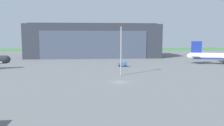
# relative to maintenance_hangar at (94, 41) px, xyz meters

# --- Properties ---
(ground_plane) EXTENTS (440.00, 440.00, 0.00)m
(ground_plane) POSITION_rel_maintenance_hangar_xyz_m (7.39, -90.31, -11.08)
(ground_plane) COLOR slate
(grass_field_strip) EXTENTS (440.00, 56.00, 0.08)m
(grass_field_strip) POSITION_rel_maintenance_hangar_xyz_m (7.39, 97.85, -11.04)
(grass_field_strip) COLOR #3C7B3B
(grass_field_strip) RESTS_ON ground_plane
(maintenance_hangar) EXTENTS (87.07, 33.13, 23.08)m
(maintenance_hangar) POSITION_rel_maintenance_hangar_xyz_m (0.00, 0.00, 0.00)
(maintenance_hangar) COLOR #2D333D
(maintenance_hangar) RESTS_ON ground_plane
(stair_truck) EXTENTS (4.32, 2.61, 1.99)m
(stair_truck) POSITION_rel_maintenance_hangar_xyz_m (13.09, -54.62, -10.00)
(stair_truck) COLOR #335693
(stair_truck) RESTS_ON ground_plane
(apron_light_mast) EXTENTS (2.40, 0.50, 17.91)m
(apron_light_mast) POSITION_rel_maintenance_hangar_xyz_m (9.31, -78.73, -0.51)
(apron_light_mast) COLOR #99999E
(apron_light_mast) RESTS_ON ground_plane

